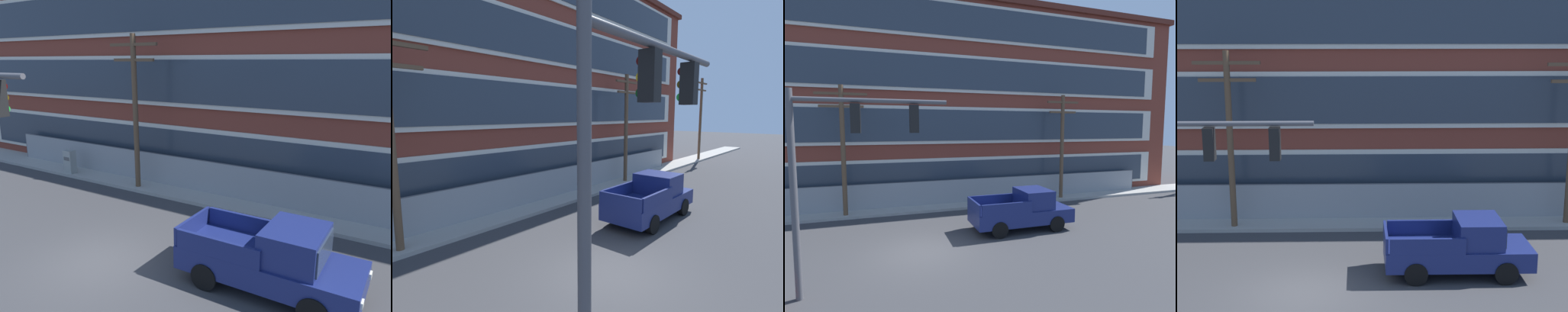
% 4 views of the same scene
% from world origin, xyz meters
% --- Properties ---
extents(ground_plane, '(160.00, 160.00, 0.00)m').
position_xyz_m(ground_plane, '(0.00, 0.00, 0.00)').
color(ground_plane, '#38383A').
extents(sidewalk_building_side, '(80.00, 2.09, 0.16)m').
position_xyz_m(sidewalk_building_side, '(0.00, 6.94, 0.08)').
color(sidewalk_building_side, '#9E9B93').
rests_on(sidewalk_building_side, ground).
extents(brick_mill_building, '(42.60, 9.40, 14.31)m').
position_xyz_m(brick_mill_building, '(1.09, 12.39, 7.17)').
color(brick_mill_building, brown).
rests_on(brick_mill_building, ground).
extents(chain_link_fence, '(32.10, 0.06, 1.75)m').
position_xyz_m(chain_link_fence, '(2.20, 7.33, 0.89)').
color(chain_link_fence, gray).
rests_on(chain_link_fence, ground).
extents(traffic_signal_mast, '(4.68, 0.43, 6.34)m').
position_xyz_m(traffic_signal_mast, '(-2.73, -2.43, 4.44)').
color(traffic_signal_mast, '#4C4C51').
rests_on(traffic_signal_mast, ground).
extents(pickup_truck_navy, '(5.18, 2.17, 2.04)m').
position_xyz_m(pickup_truck_navy, '(5.35, 1.45, 0.96)').
color(pickup_truck_navy, navy).
rests_on(pickup_truck_navy, ground).
extents(utility_pole_near_corner, '(2.76, 0.26, 7.62)m').
position_xyz_m(utility_pole_near_corner, '(-3.58, 6.35, 4.30)').
color(utility_pole_near_corner, brown).
rests_on(utility_pole_near_corner, ground).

